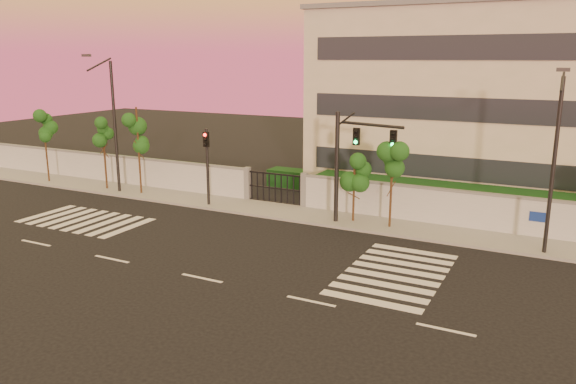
# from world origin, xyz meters

# --- Properties ---
(ground) EXTENTS (120.00, 120.00, 0.00)m
(ground) POSITION_xyz_m (0.00, 0.00, 0.00)
(ground) COLOR black
(ground) RESTS_ON ground
(sidewalk) EXTENTS (60.00, 3.00, 0.15)m
(sidewalk) POSITION_xyz_m (0.00, 10.50, 0.07)
(sidewalk) COLOR gray
(sidewalk) RESTS_ON ground
(perimeter_wall) EXTENTS (60.00, 0.36, 2.20)m
(perimeter_wall) POSITION_xyz_m (0.10, 12.00, 1.07)
(perimeter_wall) COLOR #B1B3B8
(perimeter_wall) RESTS_ON ground
(hedge_row) EXTENTS (41.00, 4.25, 1.80)m
(hedge_row) POSITION_xyz_m (1.17, 14.74, 0.82)
(hedge_row) COLOR #103615
(hedge_row) RESTS_ON ground
(institutional_building) EXTENTS (24.40, 12.40, 12.25)m
(institutional_building) POSITION_xyz_m (9.00, 21.99, 6.16)
(institutional_building) COLOR beige
(institutional_building) RESTS_ON ground
(road_markings) EXTENTS (57.00, 7.62, 0.02)m
(road_markings) POSITION_xyz_m (-1.58, 3.76, 0.01)
(road_markings) COLOR silver
(road_markings) RESTS_ON ground
(street_tree_a) EXTENTS (1.47, 1.17, 5.26)m
(street_tree_a) POSITION_xyz_m (-20.68, 9.94, 3.86)
(street_tree_a) COLOR #382314
(street_tree_a) RESTS_ON ground
(street_tree_b) EXTENTS (1.63, 1.30, 4.98)m
(street_tree_b) POSITION_xyz_m (-15.18, 10.12, 3.67)
(street_tree_b) COLOR #382314
(street_tree_b) RESTS_ON ground
(street_tree_c) EXTENTS (1.55, 1.24, 5.85)m
(street_tree_c) POSITION_xyz_m (-12.13, 10.13, 4.30)
(street_tree_c) COLOR #382314
(street_tree_c) RESTS_ON ground
(street_tree_d) EXTENTS (1.47, 1.17, 3.93)m
(street_tree_d) POSITION_xyz_m (2.79, 10.40, 2.90)
(street_tree_d) COLOR #382314
(street_tree_d) RESTS_ON ground
(street_tree_e) EXTENTS (1.50, 1.19, 4.72)m
(street_tree_e) POSITION_xyz_m (4.92, 10.24, 3.47)
(street_tree_e) COLOR #382314
(street_tree_e) RESTS_ON ground
(traffic_signal_main) EXTENTS (3.85, 1.13, 6.16)m
(traffic_signal_main) POSITION_xyz_m (2.71, 9.88, 3.90)
(traffic_signal_main) COLOR black
(traffic_signal_main) RESTS_ON ground
(traffic_signal_secondary) EXTENTS (0.37, 0.35, 4.82)m
(traffic_signal_secondary) POSITION_xyz_m (-6.43, 9.69, 3.06)
(traffic_signal_secondary) COLOR black
(traffic_signal_secondary) RESTS_ON ground
(streetlight_west) EXTENTS (0.55, 2.20, 9.16)m
(streetlight_west) POSITION_xyz_m (-13.87, 9.71, 4.95)
(streetlight_west) COLOR black
(streetlight_west) RESTS_ON ground
(streetlight_east) EXTENTS (0.51, 2.06, 8.55)m
(streetlight_east) POSITION_xyz_m (12.50, 9.38, 4.62)
(streetlight_east) COLOR black
(streetlight_east) RESTS_ON ground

